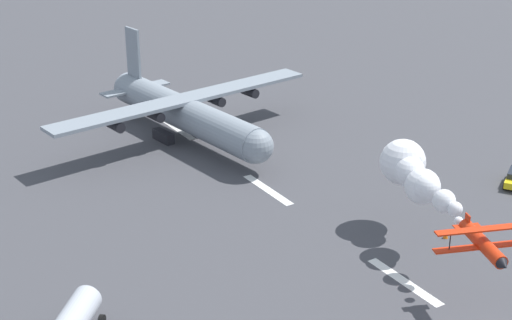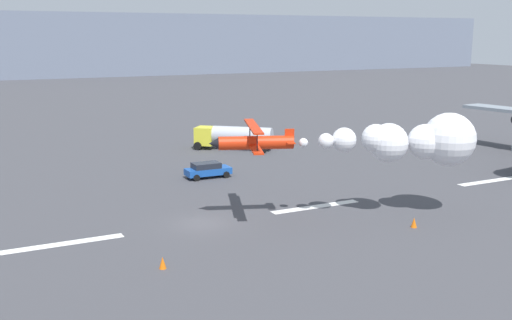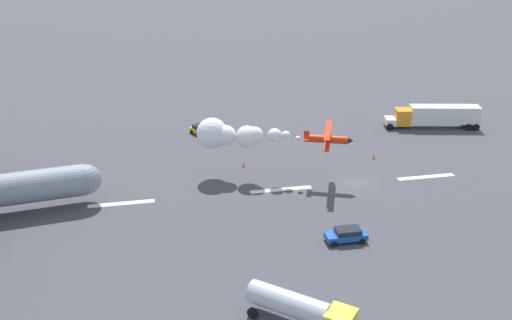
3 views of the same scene
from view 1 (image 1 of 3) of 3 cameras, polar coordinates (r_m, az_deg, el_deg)
runway_stripe_4 at (r=62.07m, az=10.99°, el=-8.87°), size 8.00×0.90×0.01m
runway_stripe_5 at (r=75.89m, az=0.88°, el=-2.22°), size 8.00×0.90×0.01m
runway_stripe_6 at (r=92.00m, az=-5.85°, el=2.30°), size 8.00×0.90×0.01m
cargo_transport_plane at (r=87.01m, az=-4.94°, el=3.41°), size 27.60×33.51×11.00m
stunt_biplane_red at (r=65.88m, az=11.76°, el=-1.14°), size 19.41×10.79×4.06m
traffic_cone_far at (r=68.91m, az=13.94°, el=-5.38°), size 0.44×0.44×0.75m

